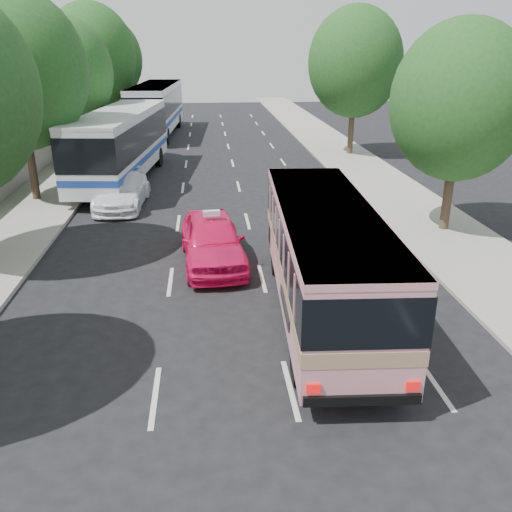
{
  "coord_description": "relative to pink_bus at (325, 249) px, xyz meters",
  "views": [
    {
      "loc": [
        -0.65,
        -11.74,
        6.96
      ],
      "look_at": [
        0.61,
        1.88,
        1.6
      ],
      "focal_mm": 38.0,
      "sensor_mm": 36.0,
      "label": 1
    }
  ],
  "objects": [
    {
      "name": "ground",
      "position": [
        -2.4,
        -1.44,
        -1.89
      ],
      "size": [
        120.0,
        120.0,
        0.0
      ],
      "primitive_type": "plane",
      "color": "black",
      "rests_on": "ground"
    },
    {
      "name": "sidewalk_left",
      "position": [
        -10.9,
        18.56,
        -1.82
      ],
      "size": [
        4.0,
        90.0,
        0.15
      ],
      "primitive_type": "cube",
      "color": "#9E998E",
      "rests_on": "ground"
    },
    {
      "name": "sidewalk_right",
      "position": [
        6.1,
        18.56,
        -1.83
      ],
      "size": [
        4.0,
        90.0,
        0.12
      ],
      "primitive_type": "cube",
      "color": "#9E998E",
      "rests_on": "ground"
    },
    {
      "name": "low_wall",
      "position": [
        -12.7,
        18.56,
        -0.99
      ],
      "size": [
        0.3,
        90.0,
        1.5
      ],
      "primitive_type": "cube",
      "color": "#9E998E",
      "rests_on": "sidewalk_left"
    },
    {
      "name": "tree_left_c",
      "position": [
        -11.03,
        12.5,
        4.23
      ],
      "size": [
        6.0,
        6.0,
        9.35
      ],
      "color": "#38281E",
      "rests_on": "ground"
    },
    {
      "name": "tree_left_d",
      "position": [
        -10.93,
        20.5,
        3.74
      ],
      "size": [
        5.52,
        5.52,
        8.6
      ],
      "color": "#38281E",
      "rests_on": "ground"
    },
    {
      "name": "tree_left_e",
      "position": [
        -10.83,
        28.5,
        4.54
      ],
      "size": [
        6.3,
        6.3,
        9.82
      ],
      "color": "#38281E",
      "rests_on": "ground"
    },
    {
      "name": "tree_left_f",
      "position": [
        -11.03,
        36.5,
        4.11
      ],
      "size": [
        5.88,
        5.88,
        9.16
      ],
      "color": "#38281E",
      "rests_on": "ground"
    },
    {
      "name": "tree_right_near",
      "position": [
        6.37,
        6.5,
        3.31
      ],
      "size": [
        5.1,
        5.1,
        7.95
      ],
      "color": "#38281E",
      "rests_on": "ground"
    },
    {
      "name": "tree_right_far",
      "position": [
        6.67,
        22.5,
        4.23
      ],
      "size": [
        6.0,
        6.0,
        9.35
      ],
      "color": "#38281E",
      "rests_on": "ground"
    },
    {
      "name": "pink_bus",
      "position": [
        0.0,
        0.0,
        0.0
      ],
      "size": [
        2.9,
        9.65,
        3.04
      ],
      "rotation": [
        0.0,
        0.0,
        -0.05
      ],
      "color": "#CE8592",
      "rests_on": "ground"
    },
    {
      "name": "pink_taxi",
      "position": [
        -2.94,
        3.96,
        -1.05
      ],
      "size": [
        2.37,
        5.11,
        1.69
      ],
      "primitive_type": "imported",
      "rotation": [
        0.0,
        0.0,
        0.08
      ],
      "color": "#ED145A",
      "rests_on": "ground"
    },
    {
      "name": "white_pickup",
      "position": [
        -6.9,
        11.32,
        -1.17
      ],
      "size": [
        2.29,
        5.06,
        1.44
      ],
      "primitive_type": "imported",
      "rotation": [
        0.0,
        0.0,
        -0.06
      ],
      "color": "white",
      "rests_on": "ground"
    },
    {
      "name": "tour_coach_front",
      "position": [
        -7.51,
        16.31,
        0.35
      ],
      "size": [
        3.99,
        12.67,
        3.73
      ],
      "rotation": [
        0.0,
        0.0,
        -0.11
      ],
      "color": "silver",
      "rests_on": "ground"
    },
    {
      "name": "tour_coach_rear",
      "position": [
        -6.9,
        32.48,
        0.5
      ],
      "size": [
        3.66,
        13.45,
        3.98
      ],
      "rotation": [
        0.0,
        0.0,
        -0.06
      ],
      "color": "white",
      "rests_on": "ground"
    },
    {
      "name": "taxi_roof_sign",
      "position": [
        -2.94,
        3.96,
        -0.11
      ],
      "size": [
        0.56,
        0.22,
        0.18
      ],
      "primitive_type": "cube",
      "rotation": [
        0.0,
        0.0,
        0.08
      ],
      "color": "silver",
      "rests_on": "pink_taxi"
    }
  ]
}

